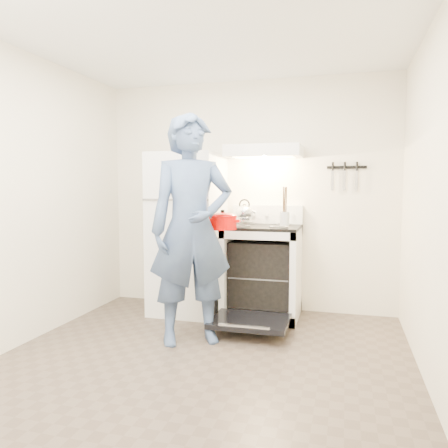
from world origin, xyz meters
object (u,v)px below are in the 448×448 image
(stove_body, at_px, (262,273))
(dutch_oven, at_px, (223,223))
(tea_kettle, at_px, (244,212))
(refrigerator, at_px, (188,233))
(person, at_px, (191,229))

(stove_body, xyz_separation_m, dutch_oven, (-0.24, -0.67, 0.57))
(tea_kettle, xyz_separation_m, dutch_oven, (-0.02, -0.80, -0.06))
(refrigerator, bearing_deg, stove_body, 1.77)
(refrigerator, bearing_deg, dutch_oven, -48.39)
(refrigerator, distance_m, tea_kettle, 0.65)
(tea_kettle, relative_size, person, 0.14)
(refrigerator, relative_size, stove_body, 1.85)
(refrigerator, distance_m, stove_body, 0.90)
(refrigerator, xyz_separation_m, dutch_oven, (0.57, -0.64, 0.18))
(stove_body, height_order, person, person)
(tea_kettle, bearing_deg, person, -102.41)
(person, height_order, dutch_oven, person)
(refrigerator, distance_m, person, 0.95)
(tea_kettle, height_order, dutch_oven, tea_kettle)
(person, bearing_deg, tea_kettle, 46.98)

